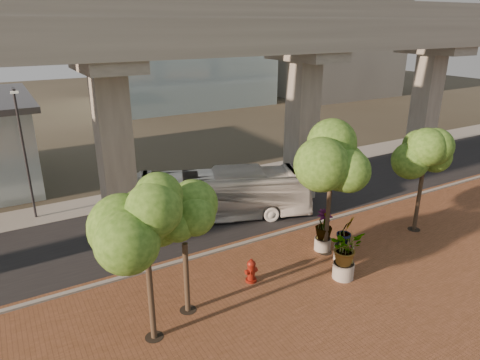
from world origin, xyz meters
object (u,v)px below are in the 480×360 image
transit_bus (222,195)px  planter_front (345,250)px  parked_car (416,143)px  fire_hydrant (251,271)px

transit_bus → planter_front: bearing=-147.7°
transit_bus → planter_front: size_ratio=4.49×
parked_car → transit_bus: bearing=75.1°
transit_bus → planter_front: transit_bus is taller
parked_car → fire_hydrant: parked_car is taller
parked_car → planter_front: 24.35m
transit_bus → parked_car: (22.52, 3.97, -0.83)m
transit_bus → parked_car: size_ratio=2.66×
parked_car → planter_front: planter_front is taller
parked_car → fire_hydrant: size_ratio=3.52×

